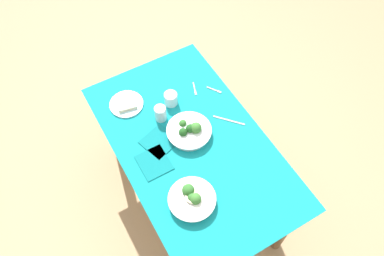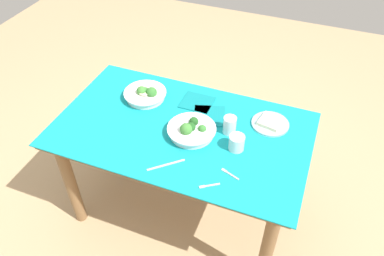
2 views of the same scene
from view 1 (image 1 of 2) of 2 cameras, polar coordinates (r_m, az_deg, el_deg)
name	(u,v)px [view 1 (image 1 of 2)]	position (r m, az deg, el deg)	size (l,w,h in m)	color
ground_plane	(192,194)	(2.84, -0.04, -9.88)	(6.00, 6.00, 0.00)	tan
dining_table	(192,154)	(2.30, -0.05, -3.96)	(1.39, 0.81, 0.72)	teal
broccoli_bowl_far	(192,199)	(2.01, -0.02, -10.52)	(0.25, 0.25, 0.09)	white
broccoli_bowl_near	(189,131)	(2.20, -0.40, -0.46)	(0.26, 0.26, 0.09)	white
bread_side_plate	(126,104)	(2.37, -9.78, 3.61)	(0.21, 0.21, 0.03)	#99C6D1
water_glass_center	(171,99)	(2.33, -3.18, 4.38)	(0.08, 0.08, 0.08)	silver
water_glass_side	(160,113)	(2.26, -4.73, 2.21)	(0.07, 0.07, 0.10)	silver
fork_by_far_bowl	(215,90)	(2.42, 3.41, 5.68)	(0.09, 0.06, 0.00)	#B7B7BC
fork_by_near_bowl	(195,89)	(2.42, 0.40, 5.82)	(0.10, 0.04, 0.00)	#B7B7BC
table_knife_left	(229,120)	(2.29, 5.54, 1.14)	(0.20, 0.01, 0.00)	#B7B7BC
napkin_folded_upper	(154,162)	(2.14, -5.72, -5.09)	(0.18, 0.16, 0.01)	#0F777D
napkin_folded_lower	(159,141)	(2.21, -4.90, -2.02)	(0.17, 0.18, 0.01)	#0F777D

